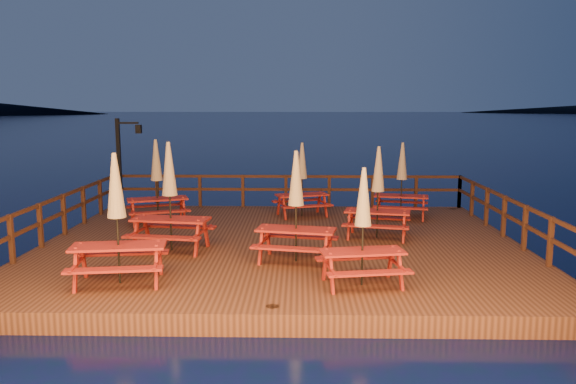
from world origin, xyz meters
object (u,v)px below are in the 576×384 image
picnic_table_1 (302,178)px  picnic_table_0 (157,180)px  picnic_table_2 (402,179)px  lamp_post (124,155)px

picnic_table_1 → picnic_table_0: bearing=176.8°
picnic_table_0 → picnic_table_2: size_ratio=1.06×
lamp_post → picnic_table_1: size_ratio=1.31×
picnic_table_2 → picnic_table_0: bearing=-160.1°
picnic_table_0 → picnic_table_1: picnic_table_0 is taller
picnic_table_0 → picnic_table_2: (7.29, 0.94, -0.08)m
lamp_post → picnic_table_2: size_ratio=1.30×
picnic_table_1 → lamp_post: bearing=150.2°
picnic_table_2 → picnic_table_1: bearing=-171.3°
picnic_table_0 → picnic_table_1: size_ratio=1.07×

